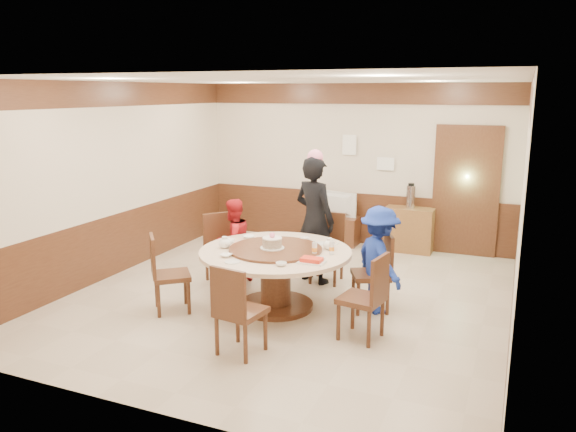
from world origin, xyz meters
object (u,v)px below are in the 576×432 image
at_px(person_standing, 315,220).
at_px(tv_stand, 335,230).
at_px(shrimp_platter, 312,261).
at_px(thermos, 411,197).
at_px(television, 335,204).
at_px(person_red, 233,241).
at_px(person_blue, 379,260).
at_px(side_cabinet, 409,230).
at_px(banquet_table, 276,267).
at_px(birthday_cake, 272,243).

distance_m(person_standing, tv_stand, 2.17).
bearing_deg(shrimp_platter, thermos, 82.81).
bearing_deg(thermos, television, -178.69).
distance_m(person_red, thermos, 3.26).
height_order(person_blue, thermos, person_blue).
bearing_deg(person_standing, shrimp_platter, 129.74).
height_order(shrimp_platter, television, television).
height_order(side_cabinet, thermos, thermos).
bearing_deg(person_blue, banquet_table, 64.06).
xyz_separation_m(shrimp_platter, side_cabinet, (0.44, 3.54, -0.40)).
xyz_separation_m(person_blue, television, (-1.48, 2.81, 0.05)).
bearing_deg(person_blue, birthday_cake, 64.86).
distance_m(shrimp_platter, thermos, 3.57).
xyz_separation_m(person_standing, tv_stand, (-0.36, 2.04, -0.65)).
height_order(person_red, thermos, person_red).
bearing_deg(person_red, person_blue, 105.78).
bearing_deg(shrimp_platter, banquet_table, 151.58).
bearing_deg(side_cabinet, television, -178.69).
distance_m(person_red, television, 2.62).
height_order(shrimp_platter, thermos, thermos).
xyz_separation_m(shrimp_platter, television, (-0.87, 3.51, -0.06)).
xyz_separation_m(person_standing, side_cabinet, (0.95, 2.07, -0.52)).
relative_size(person_red, birthday_cake, 4.06).
distance_m(birthday_cake, shrimp_platter, 0.70).
bearing_deg(tv_stand, banquet_table, -85.13).
height_order(person_standing, side_cabinet, person_standing).
distance_m(person_blue, television, 3.18).
height_order(person_standing, shrimp_platter, person_standing).
xyz_separation_m(tv_stand, thermos, (1.31, 0.03, 0.69)).
relative_size(person_blue, side_cabinet, 1.65).
xyz_separation_m(banquet_table, person_red, (-0.94, 0.65, 0.07)).
distance_m(person_blue, thermos, 2.86).
bearing_deg(person_standing, person_blue, 166.42).
bearing_deg(side_cabinet, banquet_table, -107.91).
bearing_deg(tv_stand, person_blue, -62.15).
relative_size(shrimp_platter, television, 0.40).
bearing_deg(person_blue, television, -15.46).
xyz_separation_m(person_red, side_cabinet, (1.98, 2.56, -0.23)).
bearing_deg(person_red, side_cabinet, 165.30).
bearing_deg(person_blue, shrimp_platter, 95.42).
distance_m(person_blue, birthday_cake, 1.32).
bearing_deg(thermos, person_red, -127.78).
relative_size(tv_stand, side_cabinet, 1.06).
relative_size(side_cabinet, thermos, 2.11).
height_order(banquet_table, side_cabinet, banquet_table).
distance_m(person_standing, side_cabinet, 2.34).
distance_m(birthday_cake, television, 3.23).
relative_size(person_standing, person_blue, 1.36).
relative_size(banquet_table, side_cabinet, 2.35).
bearing_deg(side_cabinet, thermos, 0.00).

